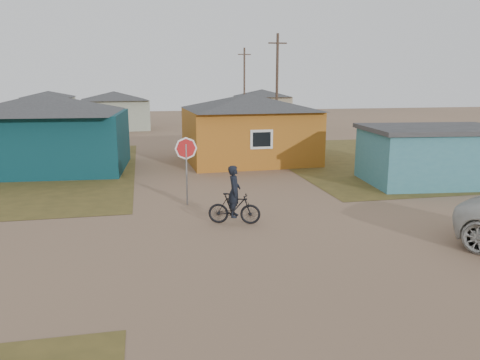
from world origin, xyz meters
TOP-DOWN VIEW (x-y plane):
  - ground at (0.00, 0.00)m, footprint 120.00×120.00m
  - grass_ne at (14.00, 13.00)m, footprint 20.00×18.00m
  - house_teal at (-8.50, 13.50)m, footprint 8.93×7.08m
  - house_yellow at (2.50, 14.00)m, footprint 7.72×6.76m
  - shed_turquoise at (9.50, 6.50)m, footprint 6.71×4.93m
  - house_pale_west at (-6.00, 34.00)m, footprint 7.04×6.15m
  - house_beige_east at (10.00, 40.00)m, footprint 6.95×6.05m
  - house_pale_north at (-14.00, 46.00)m, footprint 6.28×5.81m
  - utility_pole_near at (6.50, 22.00)m, footprint 1.40×0.20m
  - utility_pole_far at (7.50, 38.00)m, footprint 1.40×0.20m
  - stop_sign at (-1.96, 4.93)m, footprint 0.82×0.28m
  - cyclist at (-0.67, 2.21)m, footprint 1.80×0.99m

SIDE VIEW (x-z plane):
  - ground at x=0.00m, z-range 0.00..0.00m
  - grass_ne at x=14.00m, z-range 0.00..0.01m
  - cyclist at x=-0.67m, z-range -0.27..1.69m
  - shed_turquoise at x=9.50m, z-range 0.01..2.61m
  - house_pale_north at x=-14.00m, z-range 0.05..3.45m
  - house_pale_west at x=-6.00m, z-range 0.06..3.66m
  - house_beige_east at x=10.00m, z-range 0.06..3.66m
  - stop_sign at x=-1.96m, z-range 0.60..3.20m
  - house_yellow at x=2.50m, z-range 0.05..3.95m
  - house_teal at x=-8.50m, z-range 0.05..4.05m
  - utility_pole_near at x=6.50m, z-range 0.14..8.14m
  - utility_pole_far at x=7.50m, z-range 0.14..8.14m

